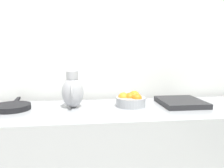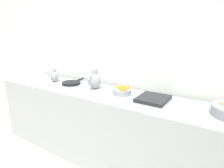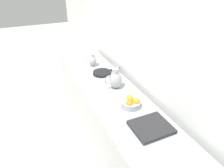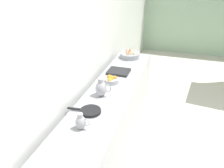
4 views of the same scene
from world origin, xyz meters
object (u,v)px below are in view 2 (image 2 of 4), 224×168
orange_bowl (122,91)px  metal_pitcher_tall (95,80)px  skillet_on_counter (71,83)px  metal_pitcher_short (55,76)px

orange_bowl → metal_pitcher_tall: size_ratio=0.83×
skillet_on_counter → metal_pitcher_tall: bearing=90.7°
metal_pitcher_tall → orange_bowl: bearing=88.6°
metal_pitcher_short → orange_bowl: bearing=91.0°
orange_bowl → skillet_on_counter: size_ratio=0.52×
metal_pitcher_short → skillet_on_counter: metal_pitcher_short is taller
orange_bowl → metal_pitcher_short: bearing=-89.0°
metal_pitcher_tall → skillet_on_counter: metal_pitcher_tall is taller
metal_pitcher_tall → skillet_on_counter: size_ratio=0.63×
orange_bowl → metal_pitcher_short: 1.12m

